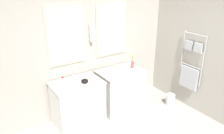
{
  "coord_description": "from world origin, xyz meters",
  "views": [
    {
      "loc": [
        -1.82,
        -1.57,
        2.51
      ],
      "look_at": [
        0.13,
        1.37,
        1.08
      ],
      "focal_mm": 35.0,
      "sensor_mm": 36.0,
      "label": 1
    }
  ],
  "objects_px": {
    "toiletry_bottle": "(63,83)",
    "waste_bin": "(170,99)",
    "flower_vase": "(132,63)",
    "amenity_bowl": "(85,81)",
    "vanity_right": "(122,90)",
    "vanity_left": "(79,104)"
  },
  "relations": [
    {
      "from": "vanity_left",
      "to": "flower_vase",
      "type": "height_order",
      "value": "flower_vase"
    },
    {
      "from": "toiletry_bottle",
      "to": "flower_vase",
      "type": "relative_size",
      "value": 0.79
    },
    {
      "from": "vanity_right",
      "to": "vanity_left",
      "type": "bearing_deg",
      "value": 180.0
    },
    {
      "from": "amenity_bowl",
      "to": "vanity_right",
      "type": "bearing_deg",
      "value": 3.44
    },
    {
      "from": "vanity_right",
      "to": "amenity_bowl",
      "type": "distance_m",
      "value": 0.95
    },
    {
      "from": "flower_vase",
      "to": "waste_bin",
      "type": "distance_m",
      "value": 1.17
    },
    {
      "from": "toiletry_bottle",
      "to": "waste_bin",
      "type": "relative_size",
      "value": 0.92
    },
    {
      "from": "flower_vase",
      "to": "vanity_left",
      "type": "bearing_deg",
      "value": -178.26
    },
    {
      "from": "vanity_left",
      "to": "amenity_bowl",
      "type": "xyz_separation_m",
      "value": [
        0.11,
        -0.05,
        0.45
      ]
    },
    {
      "from": "vanity_right",
      "to": "waste_bin",
      "type": "xyz_separation_m",
      "value": [
        0.96,
        -0.47,
        -0.3
      ]
    },
    {
      "from": "toiletry_bottle",
      "to": "flower_vase",
      "type": "xyz_separation_m",
      "value": [
        1.51,
        0.1,
        0.01
      ]
    },
    {
      "from": "vanity_left",
      "to": "toiletry_bottle",
      "type": "bearing_deg",
      "value": -167.86
    },
    {
      "from": "waste_bin",
      "to": "flower_vase",
      "type": "bearing_deg",
      "value": 143.08
    },
    {
      "from": "vanity_right",
      "to": "amenity_bowl",
      "type": "relative_size",
      "value": 6.98
    },
    {
      "from": "toiletry_bottle",
      "to": "waste_bin",
      "type": "distance_m",
      "value": 2.36
    },
    {
      "from": "amenity_bowl",
      "to": "flower_vase",
      "type": "distance_m",
      "value": 1.13
    },
    {
      "from": "vanity_right",
      "to": "flower_vase",
      "type": "distance_m",
      "value": 0.6
    },
    {
      "from": "amenity_bowl",
      "to": "toiletry_bottle",
      "type": "bearing_deg",
      "value": -178.59
    },
    {
      "from": "vanity_left",
      "to": "flower_vase",
      "type": "relative_size",
      "value": 3.14
    },
    {
      "from": "flower_vase",
      "to": "waste_bin",
      "type": "bearing_deg",
      "value": -36.92
    },
    {
      "from": "flower_vase",
      "to": "waste_bin",
      "type": "height_order",
      "value": "flower_vase"
    },
    {
      "from": "waste_bin",
      "to": "vanity_left",
      "type": "bearing_deg",
      "value": 166.25
    }
  ]
}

